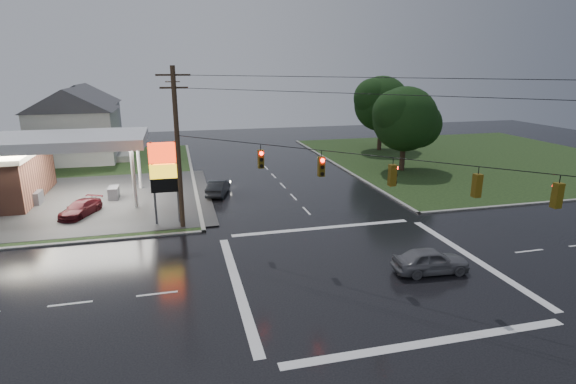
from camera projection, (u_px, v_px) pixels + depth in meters
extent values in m
plane|color=black|center=(362.00, 270.00, 24.94)|extent=(120.00, 120.00, 0.00)
cube|color=black|center=(3.00, 184.00, 43.09)|extent=(36.00, 36.00, 0.08)
cube|color=black|center=(474.00, 158.00, 55.32)|extent=(36.00, 36.00, 0.08)
cube|color=#2D2D2D|center=(50.00, 203.00, 37.01)|extent=(26.00, 18.00, 0.02)
cylinder|color=silver|center=(134.00, 178.00, 35.21)|extent=(0.30, 0.30, 5.00)
cylinder|color=silver|center=(17.00, 168.00, 38.46)|extent=(0.30, 0.30, 5.00)
cylinder|color=silver|center=(139.00, 162.00, 40.81)|extent=(0.30, 0.30, 5.00)
cube|color=silver|center=(68.00, 140.00, 36.11)|extent=(12.00, 8.00, 0.80)
cube|color=white|center=(69.00, 145.00, 36.22)|extent=(11.40, 7.40, 0.04)
cube|color=#59595E|center=(36.00, 198.00, 36.65)|extent=(0.80, 1.60, 1.10)
cube|color=#59595E|center=(114.00, 193.00, 38.07)|extent=(0.80, 1.60, 1.10)
cylinder|color=#59595E|center=(154.00, 184.00, 31.27)|extent=(0.16, 0.16, 6.00)
cylinder|color=#59595E|center=(177.00, 183.00, 31.65)|extent=(0.16, 0.16, 6.00)
cube|color=red|center=(163.00, 153.00, 30.87)|extent=(2.00, 0.35, 1.40)
cube|color=gold|center=(165.00, 171.00, 31.22)|extent=(2.00, 0.35, 1.00)
cube|color=black|center=(166.00, 185.00, 31.49)|extent=(2.00, 0.35, 1.00)
cylinder|color=#382619|center=(178.00, 150.00, 30.09)|extent=(0.32, 0.32, 11.00)
cube|color=#382619|center=(173.00, 75.00, 28.77)|extent=(2.20, 0.12, 0.12)
cube|color=#382619|center=(174.00, 88.00, 28.98)|extent=(1.80, 0.12, 0.12)
cylinder|color=#382619|center=(175.00, 113.00, 56.77)|extent=(0.32, 0.32, 10.50)
cube|color=#382619|center=(172.00, 75.00, 55.52)|extent=(2.20, 0.12, 0.12)
cube|color=#382619|center=(173.00, 82.00, 55.73)|extent=(1.80, 0.12, 0.12)
cube|color=#59470C|center=(261.00, 159.00, 26.74)|extent=(0.34, 0.34, 1.10)
cylinder|color=#FF0C07|center=(261.00, 153.00, 26.45)|extent=(0.22, 0.08, 0.22)
cube|color=#59470C|center=(321.00, 166.00, 24.75)|extent=(0.34, 0.34, 1.10)
cylinder|color=#FF0C07|center=(323.00, 160.00, 24.46)|extent=(0.22, 0.08, 0.22)
cube|color=#59470C|center=(392.00, 175.00, 22.76)|extent=(0.34, 0.34, 1.10)
cylinder|color=#FF0C07|center=(396.00, 168.00, 22.71)|extent=(0.08, 0.22, 0.22)
cube|color=#59470C|center=(477.00, 186.00, 20.77)|extent=(0.34, 0.34, 1.10)
cylinder|color=#FF0C07|center=(475.00, 177.00, 20.86)|extent=(0.22, 0.08, 0.22)
cube|color=#59470C|center=(557.00, 195.00, 19.18)|extent=(0.34, 0.34, 1.10)
cylinder|color=#FF0C07|center=(555.00, 186.00, 19.26)|extent=(0.22, 0.08, 0.22)
cube|color=silver|center=(76.00, 136.00, 52.80)|extent=(9.00, 8.00, 6.00)
cube|color=gray|center=(125.00, 156.00, 54.75)|extent=(1.60, 4.80, 0.80)
cube|color=silver|center=(85.00, 124.00, 63.77)|extent=(9.00, 8.00, 6.00)
cube|color=gray|center=(126.00, 141.00, 65.72)|extent=(1.60, 4.80, 0.80)
cylinder|color=black|center=(403.00, 148.00, 48.09)|extent=(0.56, 0.56, 5.04)
sphere|color=black|center=(405.00, 119.00, 47.27)|extent=(6.80, 6.80, 6.80)
sphere|color=black|center=(418.00, 124.00, 48.12)|extent=(5.10, 5.10, 5.10)
sphere|color=black|center=(395.00, 113.00, 46.38)|extent=(4.76, 4.76, 4.76)
cylinder|color=black|center=(380.00, 130.00, 59.93)|extent=(0.56, 0.56, 5.60)
sphere|color=black|center=(382.00, 104.00, 59.01)|extent=(7.20, 7.20, 7.20)
sphere|color=black|center=(393.00, 109.00, 59.90)|extent=(5.40, 5.40, 5.40)
sphere|color=black|center=(373.00, 98.00, 58.08)|extent=(5.04, 5.04, 5.04)
imported|color=black|center=(218.00, 187.00, 39.47)|extent=(2.60, 4.35, 1.35)
imported|color=slate|center=(431.00, 261.00, 24.49)|extent=(4.25, 1.98, 1.41)
imported|color=#4D1117|center=(80.00, 208.00, 33.87)|extent=(3.16, 4.33, 1.17)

